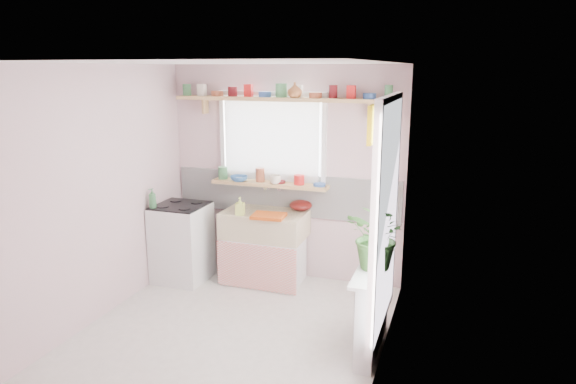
% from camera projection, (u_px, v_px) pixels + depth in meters
% --- Properties ---
extents(room, '(3.20, 3.20, 3.20)m').
position_uv_depth(room, '(324.00, 180.00, 5.11)').
color(room, silver).
rests_on(room, ground).
extents(sink_unit, '(0.95, 0.65, 1.11)m').
position_uv_depth(sink_unit, '(265.00, 246.00, 5.98)').
color(sink_unit, white).
rests_on(sink_unit, ground).
extents(cooker, '(0.58, 0.58, 0.93)m').
position_uv_depth(cooker, '(182.00, 242.00, 6.04)').
color(cooker, white).
rests_on(cooker, ground).
extents(radiator_ledge, '(0.22, 0.95, 0.78)m').
position_uv_depth(radiator_ledge, '(373.00, 308.00, 4.53)').
color(radiator_ledge, white).
rests_on(radiator_ledge, ground).
extents(windowsill, '(1.40, 0.22, 0.04)m').
position_uv_depth(windowsill, '(270.00, 184.00, 5.98)').
color(windowsill, tan).
rests_on(windowsill, room).
extents(pine_shelf, '(2.52, 0.24, 0.04)m').
position_uv_depth(pine_shelf, '(281.00, 99.00, 5.70)').
color(pine_shelf, tan).
rests_on(pine_shelf, room).
extents(shelf_crockery, '(2.47, 0.11, 0.12)m').
position_uv_depth(shelf_crockery, '(280.00, 92.00, 5.68)').
color(shelf_crockery, '#3F7F4C').
rests_on(shelf_crockery, pine_shelf).
extents(sill_crockery, '(1.35, 0.11, 0.12)m').
position_uv_depth(sill_crockery, '(266.00, 177.00, 5.98)').
color(sill_crockery, '#3F7F4C').
rests_on(sill_crockery, windowsill).
extents(dish_tray, '(0.38, 0.30, 0.04)m').
position_uv_depth(dish_tray, '(269.00, 216.00, 5.66)').
color(dish_tray, '#CE4E12').
rests_on(dish_tray, sink_unit).
extents(colander, '(0.27, 0.27, 0.12)m').
position_uv_depth(colander, '(301.00, 205.00, 5.94)').
color(colander, '#55110E').
rests_on(colander, sink_unit).
extents(jade_plant, '(0.67, 0.63, 0.58)m').
position_uv_depth(jade_plant, '(379.00, 236.00, 4.35)').
color(jade_plant, '#336126').
rests_on(jade_plant, radiator_ledge).
extents(fruit_bowl, '(0.35, 0.35, 0.07)m').
position_uv_depth(fruit_bowl, '(379.00, 251.00, 4.73)').
color(fruit_bowl, white).
rests_on(fruit_bowl, radiator_ledge).
extents(herb_pot, '(0.13, 0.10, 0.21)m').
position_uv_depth(herb_pot, '(369.00, 247.00, 4.63)').
color(herb_pot, '#376D2B').
rests_on(herb_pot, radiator_ledge).
extents(soap_bottle_sink, '(0.10, 0.11, 0.20)m').
position_uv_depth(soap_bottle_sink, '(240.00, 206.00, 5.74)').
color(soap_bottle_sink, '#D6E867').
rests_on(soap_bottle_sink, sink_unit).
extents(sill_cup, '(0.15, 0.15, 0.10)m').
position_uv_depth(sill_cup, '(275.00, 180.00, 5.88)').
color(sill_cup, white).
rests_on(sill_cup, windowsill).
extents(sill_bowl, '(0.24, 0.24, 0.06)m').
position_uv_depth(sill_bowl, '(239.00, 179.00, 6.03)').
color(sill_bowl, '#3266A5').
rests_on(sill_bowl, windowsill).
extents(shelf_vase, '(0.21, 0.21, 0.17)m').
position_uv_depth(shelf_vase, '(295.00, 90.00, 5.56)').
color(shelf_vase, '#A35F32').
rests_on(shelf_vase, pine_shelf).
extents(cooker_bottle, '(0.11, 0.11, 0.23)m').
position_uv_depth(cooker_bottle, '(152.00, 198.00, 5.78)').
color(cooker_bottle, '#3D7B48').
rests_on(cooker_bottle, cooker).
extents(fruit, '(0.20, 0.14, 0.10)m').
position_uv_depth(fruit, '(380.00, 245.00, 4.72)').
color(fruit, orange).
rests_on(fruit, fruit_bowl).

